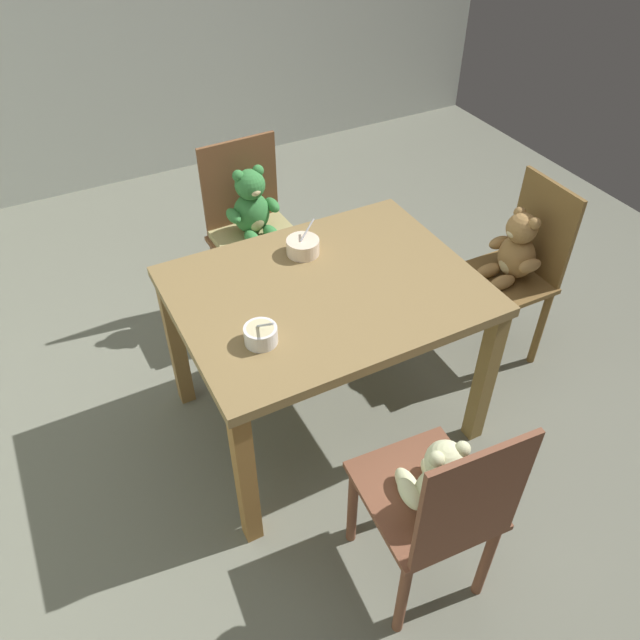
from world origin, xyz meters
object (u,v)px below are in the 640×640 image
Objects in this scene: teddy_chair_far_center at (254,223)px; porridge_bowl_cream_far_center at (303,246)px; dining_table at (326,307)px; teddy_chair_near_right at (514,262)px; porridge_bowl_white_near_left at (261,334)px; teddy_chair_near_front at (438,495)px.

teddy_chair_far_center is 0.61m from porridge_bowl_cream_far_center.
dining_table is 1.23× the size of teddy_chair_far_center.
teddy_chair_near_right reaches higher than porridge_bowl_white_near_left.
porridge_bowl_cream_far_center reaches higher than porridge_bowl_white_near_left.
porridge_bowl_cream_far_center is (-0.92, 0.24, 0.23)m from teddy_chair_near_right.
teddy_chair_near_front is 6.68× the size of porridge_bowl_cream_far_center.
teddy_chair_near_right is 0.97m from porridge_bowl_cream_far_center.
dining_table is 1.26× the size of teddy_chair_near_right.
teddy_chair_near_front reaches higher than porridge_bowl_white_near_left.
dining_table is 9.43× the size of porridge_bowl_white_near_left.
dining_table is 0.94m from teddy_chair_near_right.
teddy_chair_far_center is 7.66× the size of porridge_bowl_white_near_left.
porridge_bowl_cream_far_center reaches higher than dining_table.
teddy_chair_near_front is 0.99× the size of teddy_chair_far_center.
porridge_bowl_white_near_left reaches higher than dining_table.
teddy_chair_near_right is 7.49× the size of porridge_bowl_white_near_left.
teddy_chair_near_front reaches higher than dining_table.
porridge_bowl_white_near_left is at bearing -22.95° from teddy_chair_far_center.
teddy_chair_near_front is 7.61× the size of porridge_bowl_white_near_left.
teddy_chair_near_right is 6.57× the size of porridge_bowl_cream_far_center.
teddy_chair_near_right is 1.21m from teddy_chair_far_center.
teddy_chair_near_front is 1.28m from teddy_chair_near_right.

